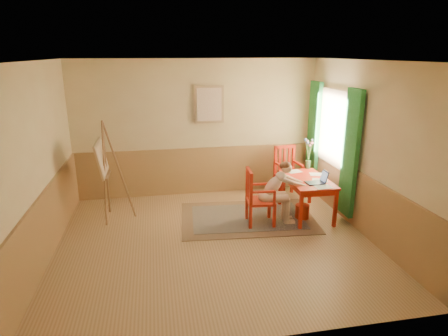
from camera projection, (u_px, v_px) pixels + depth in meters
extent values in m
cube|color=tan|center=(215.00, 241.00, 6.11)|extent=(5.00, 4.50, 0.02)
cube|color=white|center=(214.00, 60.00, 5.29)|extent=(5.00, 4.50, 0.02)
cube|color=#D0B27F|center=(197.00, 129.00, 7.82)|extent=(5.00, 0.02, 2.80)
cube|color=#D0B27F|center=(252.00, 220.00, 3.57)|extent=(5.00, 0.02, 2.80)
cube|color=#D0B27F|center=(36.00, 166.00, 5.26)|extent=(0.02, 4.50, 2.80)
cube|color=#D0B27F|center=(367.00, 150.00, 6.14)|extent=(0.02, 4.50, 2.80)
cube|color=#9A7448|center=(198.00, 171.00, 8.06)|extent=(5.00, 0.04, 1.00)
cube|color=#9A7448|center=(47.00, 225.00, 5.53)|extent=(0.04, 4.50, 1.00)
cube|color=#9A7448|center=(360.00, 201.00, 6.39)|extent=(0.04, 4.50, 1.00)
cube|color=white|center=(335.00, 128.00, 7.12)|extent=(0.02, 1.00, 1.30)
cube|color=tan|center=(334.00, 128.00, 7.12)|extent=(0.03, 1.12, 1.42)
cube|color=#2F8A49|center=(350.00, 154.00, 6.46)|extent=(0.08, 0.45, 2.20)
cube|color=#2F8A49|center=(313.00, 135.00, 7.93)|extent=(0.08, 0.45, 2.20)
cube|color=tan|center=(209.00, 104.00, 7.67)|extent=(0.60, 0.04, 0.76)
cube|color=beige|center=(209.00, 105.00, 7.65)|extent=(0.50, 0.02, 0.66)
cube|color=#8C7251|center=(247.00, 218.00, 6.96)|extent=(2.52, 1.79, 0.01)
cube|color=#151C32|center=(247.00, 217.00, 6.95)|extent=(2.09, 1.36, 0.01)
cube|color=red|center=(307.00, 180.00, 6.87)|extent=(0.73, 1.21, 0.04)
cube|color=red|center=(307.00, 183.00, 6.89)|extent=(0.63, 1.10, 0.10)
cube|color=red|center=(301.00, 211.00, 6.41)|extent=(0.06, 0.06, 0.68)
cube|color=red|center=(335.00, 209.00, 6.51)|extent=(0.06, 0.06, 0.68)
cube|color=red|center=(280.00, 189.00, 7.45)|extent=(0.06, 0.06, 0.68)
cube|color=red|center=(310.00, 187.00, 7.55)|extent=(0.06, 0.06, 0.68)
cube|color=red|center=(260.00, 201.00, 6.60)|extent=(0.50, 0.48, 0.05)
cube|color=red|center=(250.00, 218.00, 6.46)|extent=(0.05, 0.05, 0.41)
cube|color=red|center=(274.00, 217.00, 6.50)|extent=(0.05, 0.05, 0.41)
cube|color=red|center=(247.00, 209.00, 6.83)|extent=(0.05, 0.05, 0.41)
cube|color=red|center=(269.00, 208.00, 6.87)|extent=(0.05, 0.05, 0.41)
cube|color=red|center=(251.00, 189.00, 6.30)|extent=(0.05, 0.05, 0.55)
cube|color=red|center=(247.00, 182.00, 6.67)|extent=(0.05, 0.05, 0.55)
cube|color=red|center=(249.00, 172.00, 6.42)|extent=(0.08, 0.45, 0.06)
cube|color=red|center=(250.00, 188.00, 6.40)|extent=(0.03, 0.05, 0.45)
cube|color=red|center=(249.00, 186.00, 6.49)|extent=(0.03, 0.05, 0.45)
cube|color=red|center=(248.00, 184.00, 6.59)|extent=(0.03, 0.05, 0.45)
cube|color=red|center=(263.00, 192.00, 6.34)|extent=(0.41, 0.07, 0.04)
cube|color=red|center=(274.00, 198.00, 6.39)|extent=(0.04, 0.04, 0.22)
cube|color=red|center=(259.00, 184.00, 6.71)|extent=(0.41, 0.07, 0.04)
cube|color=red|center=(269.00, 190.00, 6.76)|extent=(0.04, 0.04, 0.22)
cube|color=red|center=(288.00, 176.00, 7.83)|extent=(0.52, 0.54, 0.05)
cube|color=red|center=(274.00, 185.00, 8.04)|extent=(0.06, 0.06, 0.43)
cube|color=red|center=(283.00, 192.00, 7.65)|extent=(0.06, 0.06, 0.43)
cube|color=red|center=(292.00, 183.00, 8.16)|extent=(0.06, 0.06, 0.43)
cube|color=red|center=(302.00, 190.00, 7.76)|extent=(0.06, 0.06, 0.43)
cube|color=red|center=(275.00, 160.00, 7.88)|extent=(0.06, 0.06, 0.59)
cube|color=red|center=(293.00, 158.00, 8.00)|extent=(0.06, 0.06, 0.59)
cube|color=red|center=(285.00, 147.00, 7.86)|extent=(0.47, 0.11, 0.06)
cube|color=red|center=(280.00, 160.00, 7.91)|extent=(0.05, 0.04, 0.48)
cube|color=red|center=(284.00, 160.00, 7.94)|extent=(0.05, 0.04, 0.48)
cube|color=red|center=(289.00, 159.00, 7.97)|extent=(0.05, 0.04, 0.48)
cube|color=red|center=(280.00, 165.00, 7.70)|extent=(0.09, 0.44, 0.04)
cube|color=red|center=(284.00, 174.00, 7.54)|extent=(0.05, 0.05, 0.23)
cube|color=red|center=(298.00, 163.00, 7.82)|extent=(0.09, 0.44, 0.04)
cube|color=red|center=(303.00, 172.00, 7.66)|extent=(0.05, 0.05, 0.23)
ellipsoid|color=beige|center=(265.00, 197.00, 6.60)|extent=(0.28, 0.34, 0.20)
cylinder|color=beige|center=(277.00, 199.00, 6.54)|extent=(0.40, 0.17, 0.14)
cylinder|color=beige|center=(275.00, 195.00, 6.70)|extent=(0.40, 0.17, 0.14)
cylinder|color=beige|center=(287.00, 211.00, 6.63)|extent=(0.11, 0.11, 0.45)
cylinder|color=beige|center=(284.00, 207.00, 6.78)|extent=(0.11, 0.11, 0.45)
cube|color=beige|center=(289.00, 222.00, 6.70)|extent=(0.19, 0.09, 0.07)
cube|color=beige|center=(287.00, 218.00, 6.85)|extent=(0.19, 0.09, 0.07)
ellipsoid|color=beige|center=(273.00, 186.00, 6.55)|extent=(0.45, 0.29, 0.47)
ellipsoid|color=beige|center=(281.00, 176.00, 6.52)|extent=(0.20, 0.28, 0.16)
sphere|color=beige|center=(287.00, 168.00, 6.48)|extent=(0.19, 0.19, 0.18)
ellipsoid|color=#4E2A19|center=(286.00, 165.00, 6.47)|extent=(0.18, 0.19, 0.13)
sphere|color=#4E2A19|center=(282.00, 166.00, 6.46)|extent=(0.10, 0.10, 0.09)
cylinder|color=beige|center=(288.00, 181.00, 6.41)|extent=(0.21, 0.11, 0.13)
cylinder|color=beige|center=(299.00, 185.00, 6.47)|extent=(0.27, 0.11, 0.15)
sphere|color=beige|center=(293.00, 183.00, 6.42)|extent=(0.08, 0.08, 0.08)
sphere|color=beige|center=(305.00, 186.00, 6.53)|extent=(0.07, 0.07, 0.07)
cylinder|color=beige|center=(284.00, 176.00, 6.66)|extent=(0.20, 0.09, 0.13)
cylinder|color=beige|center=(295.00, 180.00, 6.69)|extent=(0.27, 0.14, 0.15)
sphere|color=beige|center=(288.00, 178.00, 6.69)|extent=(0.08, 0.08, 0.08)
sphere|color=beige|center=(302.00, 183.00, 6.69)|extent=(0.07, 0.07, 0.07)
cube|color=#1E2338|center=(315.00, 183.00, 6.61)|extent=(0.31, 0.23, 0.02)
cube|color=#2D3342|center=(315.00, 183.00, 6.61)|extent=(0.27, 0.18, 0.00)
cube|color=#1E2338|center=(325.00, 176.00, 6.62)|extent=(0.07, 0.22, 0.20)
cube|color=#99BFF2|center=(324.00, 177.00, 6.62)|extent=(0.06, 0.18, 0.16)
cube|color=white|center=(323.00, 187.00, 6.43)|extent=(0.29, 0.22, 0.00)
cube|color=white|center=(317.00, 174.00, 7.10)|extent=(0.32, 0.26, 0.00)
cube|color=white|center=(294.00, 171.00, 7.26)|extent=(0.31, 0.25, 0.00)
cube|color=white|center=(320.00, 180.00, 6.76)|extent=(0.33, 0.29, 0.00)
cylinder|color=#3F724C|center=(308.00, 164.00, 7.45)|extent=(0.11, 0.11, 0.16)
cylinder|color=#3F7233|center=(307.00, 151.00, 7.42)|extent=(0.04, 0.13, 0.42)
sphere|color=#728CD8|center=(305.00, 140.00, 7.42)|extent=(0.07, 0.07, 0.06)
cylinder|color=#3F7233|center=(308.00, 151.00, 7.33)|extent=(0.08, 0.08, 0.44)
sphere|color=pink|center=(308.00, 141.00, 7.22)|extent=(0.05, 0.05, 0.04)
cylinder|color=#3F7233|center=(309.00, 154.00, 7.40)|extent=(0.04, 0.04, 0.32)
sphere|color=pink|center=(310.00, 145.00, 7.37)|extent=(0.06, 0.06, 0.05)
cylinder|color=#3F7233|center=(308.00, 152.00, 7.31)|extent=(0.09, 0.11, 0.41)
sphere|color=#728CD8|center=(308.00, 143.00, 7.20)|extent=(0.07, 0.07, 0.06)
cylinder|color=#3F7233|center=(310.00, 152.00, 7.41)|extent=(0.10, 0.07, 0.36)
sphere|color=pink|center=(313.00, 143.00, 7.40)|extent=(0.06, 0.06, 0.05)
cylinder|color=#3F7233|center=(310.00, 152.00, 7.40)|extent=(0.06, 0.04, 0.37)
sphere|color=pink|center=(311.00, 143.00, 7.36)|extent=(0.06, 0.06, 0.05)
cylinder|color=#3F7233|center=(310.00, 151.00, 7.41)|extent=(0.10, 0.09, 0.42)
sphere|color=#728CD8|center=(312.00, 140.00, 7.40)|extent=(0.06, 0.06, 0.05)
cylinder|color=#A12712|center=(302.00, 212.00, 6.90)|extent=(0.29, 0.29, 0.27)
cylinder|color=olive|center=(104.00, 174.00, 6.54)|extent=(0.09, 0.33, 1.81)
cylinder|color=olive|center=(106.00, 169.00, 6.82)|extent=(0.09, 0.33, 1.81)
cylinder|color=olive|center=(120.00, 170.00, 6.72)|extent=(0.47, 0.04, 1.81)
cylinder|color=olive|center=(104.00, 175.00, 6.70)|extent=(0.03, 0.51, 0.03)
cube|color=olive|center=(108.00, 175.00, 6.71)|extent=(0.06, 0.55, 0.03)
cube|color=tan|center=(101.00, 158.00, 6.60)|extent=(0.14, 0.80, 0.60)
cube|color=beige|center=(102.00, 158.00, 6.60)|extent=(0.10, 0.72, 0.52)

